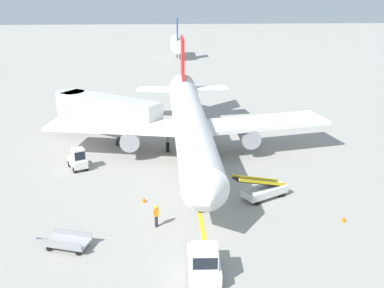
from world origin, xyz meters
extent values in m
plane|color=#9E9B93|center=(0.00, 0.00, 0.00)|extent=(300.00, 300.00, 0.00)
cube|color=yellow|center=(-0.59, 5.00, 0.00)|extent=(1.77, 79.99, 0.01)
cylinder|color=white|center=(-0.59, 10.02, 3.45)|extent=(3.85, 30.06, 3.30)
cone|color=white|center=(-0.29, -6.17, 3.45)|extent=(3.28, 2.46, 3.23)
cone|color=white|center=(-0.89, 26.42, 3.85)|extent=(3.19, 2.86, 3.14)
cube|color=white|center=(6.88, 11.66, 3.05)|extent=(13.66, 7.22, 0.36)
cylinder|color=gray|center=(5.25, 10.63, 2.05)|extent=(1.96, 3.23, 1.90)
cube|color=white|center=(-8.10, 11.38, 3.05)|extent=(13.60, 6.79, 0.36)
cylinder|color=gray|center=(-6.44, 10.42, 2.05)|extent=(1.96, 3.23, 1.90)
cube|color=red|center=(-0.84, 24.02, 7.50)|extent=(0.35, 4.00, 5.20)
cube|color=white|center=(2.16, 23.68, 3.85)|extent=(5.48, 2.99, 0.24)
cube|color=white|center=(-3.83, 23.57, 3.85)|extent=(5.43, 2.81, 0.24)
cylinder|color=#4C4C51|center=(-0.37, -1.48, 1.56)|extent=(0.20, 0.20, 3.12)
cylinder|color=black|center=(-0.37, -1.48, 0.28)|extent=(0.36, 0.57, 0.56)
cylinder|color=#4C4C51|center=(1.58, 12.06, 1.56)|extent=(0.20, 0.20, 3.12)
cylinder|color=black|center=(1.58, 12.06, 0.48)|extent=(0.37, 0.97, 0.96)
cylinder|color=#4C4C51|center=(-2.82, 11.98, 1.56)|extent=(0.20, 0.20, 3.12)
cylinder|color=black|center=(-2.82, 11.98, 0.48)|extent=(0.37, 0.97, 0.96)
cube|color=black|center=(-0.32, -4.17, 3.80)|extent=(2.82, 1.05, 0.60)
cube|color=beige|center=(-8.90, 15.61, 3.60)|extent=(11.41, 8.85, 2.50)
cylinder|color=beige|center=(-13.64, 18.78, 3.60)|extent=(3.20, 3.20, 2.50)
cylinder|color=#59595B|center=(-7.41, 14.60, 1.18)|extent=(0.56, 0.56, 2.35)
cube|color=#333338|center=(-7.41, 14.60, 0.25)|extent=(1.80, 1.40, 0.50)
cube|color=silver|center=(-0.74, -9.47, 0.70)|extent=(2.00, 3.65, 0.80)
cube|color=silver|center=(-0.75, -10.10, 1.65)|extent=(1.56, 1.66, 1.10)
cube|color=black|center=(-0.78, -10.87, 1.65)|extent=(1.43, 0.12, 0.77)
cylinder|color=black|center=(0.04, -10.75, 0.30)|extent=(0.24, 0.61, 0.60)
cylinder|color=black|center=(-1.58, -10.71, 0.30)|extent=(0.24, 0.61, 0.60)
cylinder|color=black|center=(0.11, -8.23, 0.30)|extent=(0.24, 0.61, 0.60)
cylinder|color=black|center=(-1.51, -8.19, 0.30)|extent=(0.24, 0.61, 0.60)
cube|color=silver|center=(-11.22, 7.80, 0.65)|extent=(2.23, 2.73, 0.70)
cube|color=silver|center=(-11.04, 7.43, 1.55)|extent=(1.41, 1.43, 1.10)
cube|color=black|center=(-10.81, 6.96, 1.55)|extent=(0.91, 0.50, 0.77)
cylinder|color=black|center=(-10.35, 7.30, 0.30)|extent=(0.46, 0.64, 0.60)
cylinder|color=black|center=(-11.34, 6.81, 0.30)|extent=(0.46, 0.64, 0.60)
cylinder|color=black|center=(-11.10, 8.80, 0.30)|extent=(0.46, 0.64, 0.60)
cylinder|color=black|center=(-12.09, 8.31, 0.30)|extent=(0.46, 0.64, 0.60)
cube|color=silver|center=(4.98, 0.70, 0.60)|extent=(4.04, 3.21, 0.60)
cylinder|color=black|center=(4.15, -0.52, 0.30)|extent=(0.63, 0.49, 0.60)
cylinder|color=black|center=(3.51, 0.58, 0.30)|extent=(0.63, 0.49, 0.60)
cylinder|color=black|center=(6.45, 0.81, 0.30)|extent=(0.63, 0.49, 0.60)
cylinder|color=black|center=(5.81, 1.92, 0.30)|extent=(0.63, 0.49, 0.60)
cube|color=black|center=(4.46, 0.39, 1.55)|extent=(4.77, 3.29, 1.76)
cube|color=yellow|center=(4.69, 0.01, 1.67)|extent=(4.38, 2.59, 1.84)
cube|color=yellow|center=(4.23, 0.78, 1.67)|extent=(4.38, 2.59, 1.84)
cube|color=#A5A5A8|center=(-9.49, -6.14, 0.44)|extent=(3.12, 2.27, 0.16)
cube|color=#4C4C51|center=(-11.25, -5.59, 0.42)|extent=(0.88, 0.34, 0.08)
cylinder|color=#4C4C51|center=(-11.68, -5.45, 0.42)|extent=(0.12, 0.12, 0.05)
cube|color=gray|center=(-9.71, -6.86, 0.69)|extent=(2.69, 0.89, 0.50)
cube|color=gray|center=(-9.26, -5.42, 0.69)|extent=(2.69, 0.89, 0.50)
cylinder|color=black|center=(-10.67, -6.40, 0.18)|extent=(0.38, 0.22, 0.36)
cylinder|color=black|center=(-10.31, -5.25, 0.18)|extent=(0.38, 0.22, 0.36)
cylinder|color=black|center=(-8.66, -7.03, 0.18)|extent=(0.38, 0.22, 0.36)
cylinder|color=black|center=(-8.31, -5.88, 0.18)|extent=(0.38, 0.22, 0.36)
cylinder|color=#26262D|center=(-3.70, -3.57, 0.42)|extent=(0.24, 0.24, 0.85)
cube|color=orange|center=(-3.70, -3.57, 1.13)|extent=(0.36, 0.22, 0.56)
sphere|color=tan|center=(-3.70, -3.57, 1.52)|extent=(0.20, 0.20, 0.20)
sphere|color=yellow|center=(-3.70, -3.57, 1.58)|extent=(0.24, 0.24, 0.24)
cone|color=orange|center=(-4.77, 0.42, 0.22)|extent=(0.36, 0.36, 0.44)
cone|color=orange|center=(9.97, -3.55, 0.22)|extent=(0.36, 0.36, 0.44)
cylinder|color=silver|center=(-0.48, 71.18, 3.10)|extent=(3.00, 10.00, 3.00)
cylinder|color=#3F3F3F|center=(-0.48, 71.18, 0.80)|extent=(0.30, 0.30, 1.60)
cube|color=navy|center=(-0.48, 67.68, 6.60)|extent=(0.24, 3.20, 4.40)
camera|label=1|loc=(-2.74, -33.84, 16.96)|focal=44.46mm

